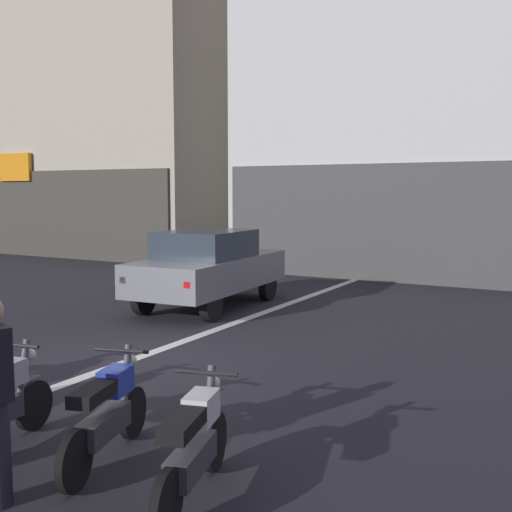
% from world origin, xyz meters
% --- Properties ---
extents(ground_plane, '(120.00, 120.00, 0.00)m').
position_xyz_m(ground_plane, '(0.00, 0.00, 0.00)').
color(ground_plane, '#232328').
extents(lane_centre_line, '(0.20, 18.00, 0.01)m').
position_xyz_m(lane_centre_line, '(0.00, 6.00, 0.00)').
color(lane_centre_line, silver).
rests_on(lane_centre_line, ground).
extents(building_corner_left, '(10.87, 9.14, 13.08)m').
position_xyz_m(building_corner_left, '(-11.71, 14.02, 6.52)').
color(building_corner_left, '#B2A893').
rests_on(building_corner_left, ground).
extents(building_mid_block, '(10.65, 9.15, 15.25)m').
position_xyz_m(building_mid_block, '(1.13, 14.02, 7.61)').
color(building_mid_block, silver).
rests_on(building_mid_block, ground).
extents(car_grey_crossing_near, '(2.03, 4.21, 1.64)m').
position_xyz_m(car_grey_crossing_near, '(-1.31, 4.01, 0.89)').
color(car_grey_crossing_near, black).
rests_on(car_grey_crossing_near, ground).
extents(motorcycle_blue_row_right_mid, '(0.63, 1.62, 0.98)m').
position_xyz_m(motorcycle_blue_row_right_mid, '(2.07, -2.76, 0.46)').
color(motorcycle_blue_row_right_mid, black).
rests_on(motorcycle_blue_row_right_mid, ground).
extents(motorcycle_white_row_rightmost, '(0.62, 1.63, 0.98)m').
position_xyz_m(motorcycle_white_row_rightmost, '(3.18, -2.97, 0.46)').
color(motorcycle_white_row_rightmost, black).
rests_on(motorcycle_white_row_rightmost, ground).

